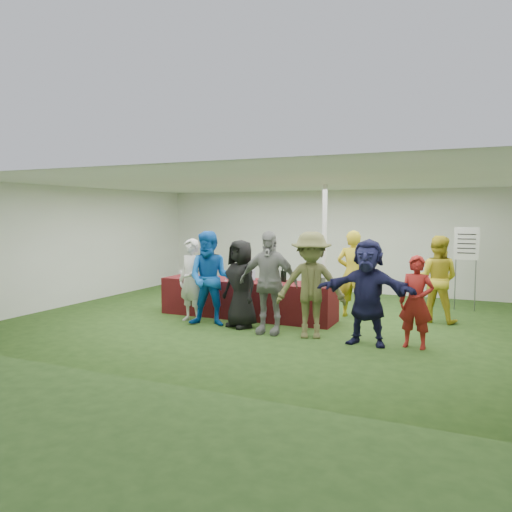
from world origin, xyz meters
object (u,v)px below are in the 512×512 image
at_px(wine_list_sign, 466,250).
at_px(customer_1, 210,279).
at_px(dump_bucket, 318,282).
at_px(staff_back, 437,279).
at_px(customer_0, 191,280).
at_px(customer_3, 268,282).
at_px(customer_6, 416,302).
at_px(customer_4, 311,285).
at_px(customer_2, 241,284).
at_px(customer_5, 367,292).
at_px(staff_pourer, 353,274).
at_px(serving_table, 247,299).

relative_size(wine_list_sign, customer_1, 1.02).
height_order(dump_bucket, staff_back, staff_back).
distance_m(customer_0, customer_3, 1.75).
height_order(dump_bucket, customer_3, customer_3).
bearing_deg(wine_list_sign, customer_6, -99.61).
xyz_separation_m(dump_bucket, customer_4, (0.13, -0.83, 0.06)).
distance_m(customer_2, customer_5, 2.39).
relative_size(staff_pourer, customer_5, 1.04).
relative_size(staff_back, customer_3, 0.93).
height_order(customer_4, customer_6, customer_4).
distance_m(staff_pourer, customer_5, 2.14).
xyz_separation_m(dump_bucket, customer_2, (-1.29, -0.62, -0.03)).
bearing_deg(customer_6, customer_2, -175.49).
relative_size(dump_bucket, wine_list_sign, 0.15).
relative_size(serving_table, staff_back, 2.15).
bearing_deg(customer_3, customer_4, -3.23).
bearing_deg(staff_pourer, serving_table, 23.78).
xyz_separation_m(dump_bucket, staff_pourer, (0.37, 1.13, 0.04)).
bearing_deg(customer_5, customer_2, 175.42).
height_order(staff_pourer, customer_6, staff_pourer).
bearing_deg(customer_6, dump_bucket, 164.41).
height_order(dump_bucket, customer_6, customer_6).
distance_m(customer_3, customer_6, 2.48).
xyz_separation_m(staff_pourer, customer_1, (-2.23, -1.86, 0.00)).
xyz_separation_m(customer_1, customer_5, (2.95, -0.15, -0.04)).
bearing_deg(serving_table, customer_4, -31.70).
relative_size(staff_pourer, staff_back, 1.05).
bearing_deg(customer_0, staff_back, 38.67).
bearing_deg(customer_4, customer_1, 160.62).
relative_size(customer_0, customer_5, 0.95).
bearing_deg(customer_2, customer_5, 17.94).
height_order(serving_table, customer_1, customer_1).
distance_m(customer_0, customer_1, 0.53).
distance_m(serving_table, customer_3, 1.50).
relative_size(dump_bucket, staff_pourer, 0.15).
bearing_deg(customer_1, serving_table, 58.23).
bearing_deg(customer_1, dump_bucket, 7.33).
distance_m(dump_bucket, customer_1, 2.00).
bearing_deg(dump_bucket, customer_0, -166.10).
relative_size(serving_table, customer_2, 2.23).
distance_m(serving_table, customer_6, 3.54).
bearing_deg(dump_bucket, customer_3, -127.42).
relative_size(wine_list_sign, customer_3, 1.00).
relative_size(customer_4, customer_6, 1.23).
bearing_deg(customer_6, customer_5, -163.75).
height_order(dump_bucket, wine_list_sign, wine_list_sign).
bearing_deg(staff_back, serving_table, 24.85).
distance_m(staff_pourer, customer_6, 2.39).
relative_size(customer_2, customer_6, 1.11).
bearing_deg(customer_6, customer_3, -171.05).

